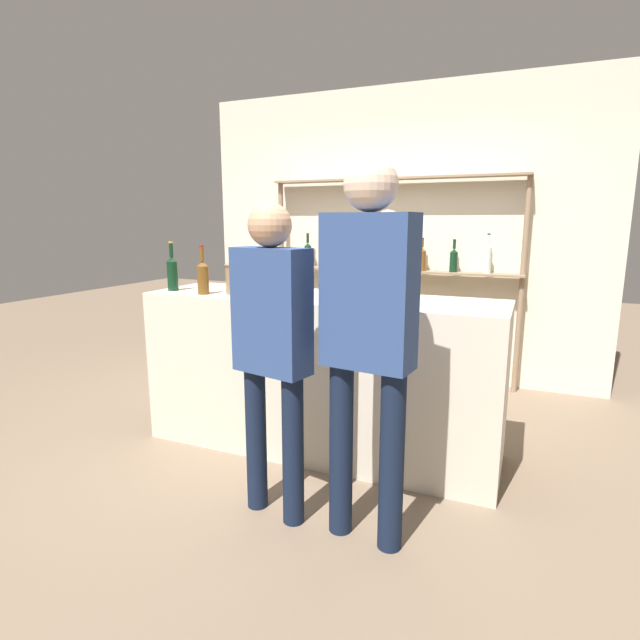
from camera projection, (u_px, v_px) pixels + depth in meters
name	position (u px, v px, depth m)	size (l,w,h in m)	color
ground_plane	(320.00, 447.00, 3.47)	(16.00, 16.00, 0.00)	#7A6651
bar_counter	(320.00, 374.00, 3.37)	(2.37, 0.67, 1.06)	beige
back_wall	(397.00, 236.00, 4.94)	(3.97, 0.12, 2.80)	beige
back_shelf	(391.00, 248.00, 4.80)	(2.43, 0.18, 1.94)	#897056
counter_bottle_0	(172.00, 272.00, 3.51)	(0.07, 0.07, 0.34)	black
counter_bottle_1	(325.00, 280.00, 3.07)	(0.07, 0.07, 0.34)	#0F1956
counter_bottle_2	(203.00, 276.00, 3.33)	(0.08, 0.08, 0.33)	brown
wine_glass	(375.00, 282.00, 3.19)	(0.07, 0.07, 0.14)	silver
ice_bucket	(240.00, 279.00, 3.36)	(0.20, 0.20, 0.20)	#846647
cork_jar	(367.00, 291.00, 3.01)	(0.14, 0.14, 0.14)	silver
customer_right	(368.00, 322.00, 2.26)	(0.44, 0.24, 1.82)	#121C33
customer_center	(272.00, 337.00, 2.49)	(0.42, 0.26, 1.63)	#121C33
server_behind_counter	(386.00, 295.00, 3.92)	(0.43, 0.26, 1.63)	brown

